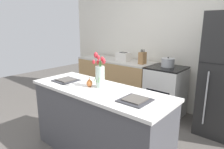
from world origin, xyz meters
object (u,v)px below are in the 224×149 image
(stove_range, at_px, (165,92))
(plate_setting_left, at_px, (66,80))
(plate_setting_right, at_px, (135,100))
(flower_vase, at_px, (100,74))
(pear_figurine, at_px, (89,83))
(knife_block, at_px, (142,58))
(toaster, at_px, (123,57))
(cooking_pot, at_px, (168,63))

(stove_range, height_order, plate_setting_left, plate_setting_left)
(stove_range, xyz_separation_m, plate_setting_right, (0.45, -1.65, 0.45))
(stove_range, distance_m, plate_setting_right, 1.77)
(plate_setting_right, bearing_deg, stove_range, 105.37)
(plate_setting_left, bearing_deg, stove_range, 68.38)
(flower_vase, bearing_deg, pear_figurine, -145.71)
(stove_range, height_order, pear_figurine, pear_figurine)
(pear_figurine, distance_m, plate_setting_right, 0.68)
(knife_block, bearing_deg, pear_figurine, -80.81)
(pear_figurine, distance_m, toaster, 1.76)
(stove_range, relative_size, flower_vase, 2.11)
(pear_figurine, bearing_deg, toaster, 114.22)
(toaster, bearing_deg, flower_vase, -61.57)
(toaster, distance_m, cooking_pot, 0.94)
(cooking_pot, distance_m, knife_block, 0.48)
(plate_setting_right, relative_size, knife_block, 1.05)
(cooking_pot, bearing_deg, toaster, -177.11)
(plate_setting_right, relative_size, cooking_pot, 1.25)
(plate_setting_left, height_order, toaster, toaster)
(stove_range, bearing_deg, flower_vase, -94.39)
(stove_range, distance_m, knife_block, 0.74)
(pear_figurine, bearing_deg, plate_setting_right, -2.43)
(plate_setting_left, bearing_deg, knife_block, 83.95)
(toaster, xyz_separation_m, cooking_pot, (0.94, 0.05, -0.01))
(toaster, relative_size, knife_block, 1.04)
(flower_vase, distance_m, knife_block, 1.55)
(stove_range, relative_size, pear_figurine, 7.50)
(flower_vase, distance_m, toaster, 1.74)
(flower_vase, height_order, cooking_pot, flower_vase)
(plate_setting_left, distance_m, knife_block, 1.63)
(plate_setting_right, bearing_deg, pear_figurine, 177.57)
(pear_figurine, bearing_deg, knife_block, 99.19)
(plate_setting_left, relative_size, cooking_pot, 1.25)
(pear_figurine, xyz_separation_m, plate_setting_right, (0.68, -0.03, -0.04))
(plate_setting_right, xyz_separation_m, toaster, (-1.40, 1.63, 0.09))
(flower_vase, height_order, plate_setting_right, flower_vase)
(cooking_pot, relative_size, knife_block, 0.84)
(plate_setting_left, xyz_separation_m, cooking_pot, (0.65, 1.68, 0.08))
(flower_vase, xyz_separation_m, cooking_pot, (0.11, 1.58, -0.08))
(plate_setting_right, relative_size, toaster, 1.02)
(knife_block, bearing_deg, toaster, 177.50)
(stove_range, height_order, flower_vase, flower_vase)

